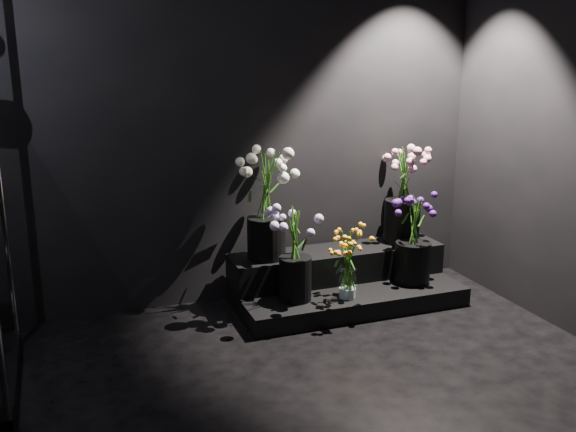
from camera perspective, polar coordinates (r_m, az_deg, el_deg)
wall_back at (r=4.47m, az=-6.74°, el=9.53°), size 4.00×0.00×4.00m
display_riser at (r=4.74m, az=4.85°, el=-5.71°), size 1.61×0.72×0.36m
bouquet_orange_bells at (r=4.37m, az=5.37°, el=-4.11°), size 0.34×0.34×0.49m
bouquet_lilac at (r=4.28m, az=0.66°, el=-2.68°), size 0.38×0.38×0.64m
bouquet_purple at (r=4.71m, az=11.12°, el=-1.84°), size 0.38×0.38×0.64m
bouquet_cream_roses at (r=4.43m, az=-1.95°, el=1.60°), size 0.44×0.44×0.76m
bouquet_pink_roses at (r=4.90m, az=10.20°, el=2.16°), size 0.37×0.37×0.72m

